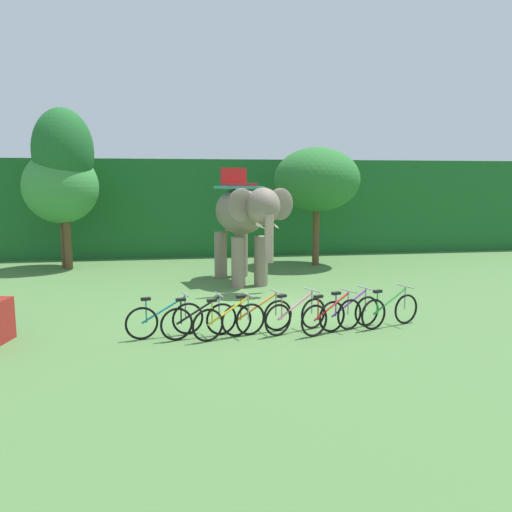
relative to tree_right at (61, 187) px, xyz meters
The scene contains 14 objects.
ground_plane 10.43m from the tree_right, 51.23° to the right, with size 80.00×80.00×0.00m, color #4C753D.
foliage_hedge 8.12m from the tree_right, 39.38° to the left, with size 36.00×6.00×4.28m, color #1E6028.
tree_right is the anchor object (origin of this frame).
tree_far_left 1.31m from the tree_right, 49.95° to the right, with size 2.22×2.22×6.02m.
tree_center 9.81m from the tree_right, ahead, with size 3.36×3.36×4.65m.
elephant 7.65m from the tree_right, 32.05° to the right, with size 2.45×4.25×3.78m.
bike_teal 10.76m from the tree_right, 67.45° to the right, with size 1.67×0.59×0.92m.
bike_black 11.20m from the tree_right, 64.25° to the right, with size 1.66×0.62×0.92m.
bike_yellow 11.61m from the tree_right, 61.69° to the right, with size 1.63×0.70×0.92m.
bike_orange 11.71m from the tree_right, 58.23° to the right, with size 1.66×0.64×0.92m.
bike_pink 12.20m from the tree_right, 54.77° to the right, with size 1.57×0.82×0.92m.
bike_red 12.79m from the tree_right, 52.39° to the right, with size 1.60×0.77×0.92m.
bike_purple 12.91m from the tree_right, 49.99° to the right, with size 1.62×0.72×0.92m.
bike_green 13.52m from the tree_right, 46.60° to the right, with size 1.62×0.72×0.92m.
Camera 1 is at (-1.96, -12.73, 3.33)m, focal length 36.01 mm.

